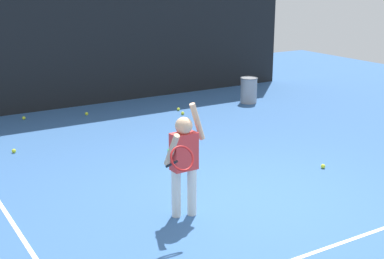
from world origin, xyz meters
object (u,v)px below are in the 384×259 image
Objects in this scene: tennis_ball_8 at (87,114)px; tennis_player at (184,158)px; ball_hopper at (249,90)px; tennis_ball_5 at (323,166)px; tennis_ball_0 at (178,109)px; tennis_ball_2 at (14,151)px; water_bottle at (170,156)px; tennis_ball_6 at (24,118)px; tennis_ball_1 at (183,113)px.

tennis_player is at bearing -97.90° from tennis_ball_8.
ball_hopper is 8.52× the size of tennis_ball_5.
tennis_ball_0 is 1.00× the size of tennis_ball_2.
water_bottle is at bearing -143.12° from ball_hopper.
ball_hopper is 4.25m from water_bottle.
ball_hopper reaches higher than tennis_ball_8.
tennis_ball_8 is at bearing 166.74° from ball_hopper.
tennis_player is 20.46× the size of tennis_ball_8.
tennis_ball_5 is 5.89m from tennis_ball_6.
tennis_ball_1 is 1.00× the size of tennis_ball_6.
tennis_ball_0 and tennis_ball_2 have the same top height.
tennis_ball_5 is 5.08m from tennis_ball_8.
water_bottle is 3.33× the size of tennis_ball_5.
tennis_ball_6 is at bearing 162.06° from tennis_ball_0.
tennis_ball_1 is 1.93m from tennis_ball_8.
ball_hopper is at bearing -13.75° from tennis_ball_6.
ball_hopper is at bearing 36.88° from water_bottle.
water_bottle is at bearing -124.17° from tennis_ball_1.
tennis_ball_1 is at bearing 55.83° from water_bottle.
tennis_ball_1 and tennis_ball_8 have the same top height.
ball_hopper reaches higher than tennis_ball_1.
water_bottle is 3.33× the size of tennis_ball_2.
tennis_ball_1 is 3.76m from tennis_ball_5.
tennis_ball_0 is at bearing 74.12° from tennis_ball_1.
tennis_ball_0 and tennis_ball_6 have the same top height.
ball_hopper reaches higher than tennis_ball_0.
water_bottle is 2.27m from tennis_ball_5.
tennis_player reaches higher than ball_hopper.
tennis_ball_1 and tennis_ball_6 have the same top height.
water_bottle is 3.36m from tennis_ball_8.
water_bottle reaches higher than tennis_ball_8.
ball_hopper reaches higher than tennis_ball_6.
tennis_ball_1 is 3.12m from tennis_ball_6.
tennis_ball_0 is at bearing 59.57° from tennis_player.
tennis_ball_8 is (1.84, 1.64, 0.00)m from tennis_ball_2.
ball_hopper is 8.52× the size of tennis_ball_2.
tennis_ball_6 is at bearing 164.80° from tennis_ball_8.
tennis_player is 4.78m from tennis_ball_1.
water_bottle is 2.56m from tennis_ball_2.
tennis_player reaches higher than water_bottle.
ball_hopper is 8.52× the size of tennis_ball_6.
tennis_player is at bearing -113.88° from water_bottle.
tennis_ball_2 is at bearing -108.94° from tennis_ball_6.
tennis_ball_2 and tennis_ball_8 have the same top height.
tennis_ball_0 is at bearing 173.92° from ball_hopper.
tennis_player reaches higher than tennis_ball_2.
tennis_player is 20.46× the size of tennis_ball_5.
water_bottle is at bearing -89.15° from tennis_ball_8.
tennis_ball_0 is 1.00× the size of tennis_ball_5.
tennis_ball_1 is (2.37, 4.09, -0.69)m from tennis_player.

